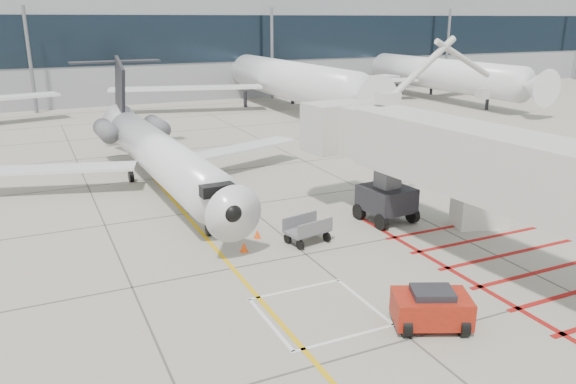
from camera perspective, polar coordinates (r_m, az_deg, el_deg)
name	(u,v)px	position (r m, az deg, el deg)	size (l,w,h in m)	color
ground_plane	(350,290)	(23.26, 6.35, -9.89)	(260.00, 260.00, 0.00)	gray
regional_jet	(168,138)	(34.08, -12.08, 5.37)	(22.90, 28.88, 7.57)	silver
jet_bridge	(486,176)	(25.62, 19.46, 1.50)	(9.59, 20.25, 8.10)	beige
pushback_tug	(431,307)	(20.93, 14.36, -11.25)	(2.65, 1.66, 1.55)	#9D1E0F
baggage_cart	(307,230)	(27.52, 1.98, -3.86)	(2.12, 1.34, 1.34)	slate
ground_power_unit	(480,206)	(31.31, 18.97, -1.39)	(2.71, 1.58, 2.14)	silver
cone_nose	(244,247)	(26.70, -4.50, -5.56)	(0.36, 0.36, 0.50)	#FF4D0D
cone_side	(257,234)	(28.28, -3.13, -4.25)	(0.32, 0.32, 0.45)	#F9490D
terminal_building	(170,43)	(90.12, -11.90, 14.59)	(180.00, 28.00, 14.00)	gray
terminal_glass_band	(195,39)	(76.50, -9.39, 15.07)	(180.00, 0.10, 6.00)	black
terminal_dome	(478,0)	(119.34, 18.70, 18.01)	(40.00, 28.00, 28.00)	black
bg_aircraft_c	(276,53)	(69.61, -1.22, 13.90)	(39.30, 43.67, 13.10)	silver
bg_aircraft_d	(426,52)	(81.30, 13.82, 13.61)	(36.78, 40.86, 12.26)	silver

